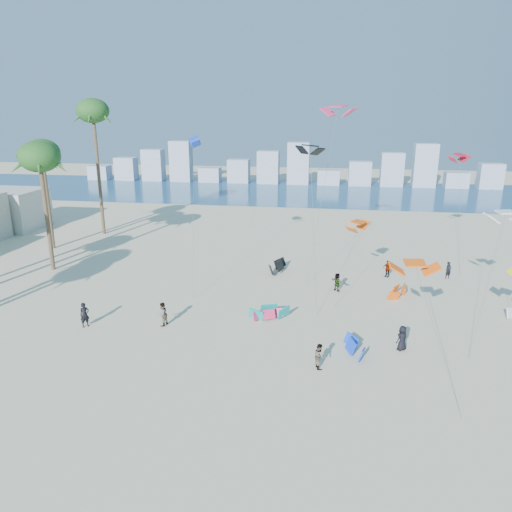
# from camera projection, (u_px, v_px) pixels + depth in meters

# --- Properties ---
(ground) EXTENTS (220.00, 220.00, 0.00)m
(ground) POSITION_uv_depth(u_px,v_px,m) (143.00, 439.00, 23.37)
(ground) COLOR beige
(ground) RESTS_ON ground
(ocean) EXTENTS (220.00, 220.00, 0.00)m
(ocean) POSITION_uv_depth(u_px,v_px,m) (287.00, 192.00, 91.37)
(ocean) COLOR navy
(ocean) RESTS_ON ground
(kitesurfer_near) EXTENTS (0.78, 0.78, 1.83)m
(kitesurfer_near) POSITION_uv_depth(u_px,v_px,m) (85.00, 315.00, 35.10)
(kitesurfer_near) COLOR black
(kitesurfer_near) RESTS_ON ground
(kitesurfer_mid) EXTENTS (0.83, 0.93, 1.59)m
(kitesurfer_mid) POSITION_uv_depth(u_px,v_px,m) (319.00, 356.00, 29.58)
(kitesurfer_mid) COLOR gray
(kitesurfer_mid) RESTS_ON ground
(kitesurfers_far) EXTENTS (26.79, 15.82, 1.84)m
(kitesurfers_far) POSITION_uv_depth(u_px,v_px,m) (378.00, 303.00, 37.42)
(kitesurfers_far) COLOR black
(kitesurfers_far) RESTS_ON ground
(grounded_kites) EXTENTS (22.52, 18.97, 1.06)m
(grounded_kites) POSITION_uv_depth(u_px,v_px,m) (342.00, 301.00, 38.70)
(grounded_kites) COLOR #E23264
(grounded_kites) RESTS_ON ground
(flying_kites) EXTENTS (36.36, 29.01, 15.97)m
(flying_kites) POSITION_uv_depth(u_px,v_px,m) (391.00, 169.00, 37.84)
(flying_kites) COLOR #FF5B0D
(flying_kites) RESTS_ON ground
(distant_skyline) EXTENTS (85.00, 3.00, 8.40)m
(distant_skyline) POSITION_uv_depth(u_px,v_px,m) (286.00, 169.00, 100.08)
(distant_skyline) COLOR #9EADBF
(distant_skyline) RESTS_ON ground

